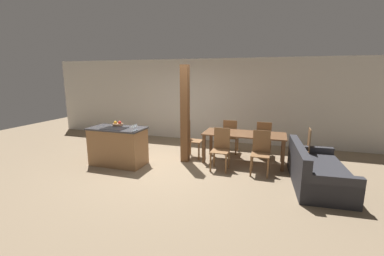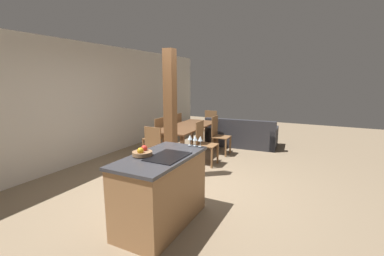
% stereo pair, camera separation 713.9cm
% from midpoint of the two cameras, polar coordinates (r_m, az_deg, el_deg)
% --- Properties ---
extents(ground_plane, '(16.00, 16.00, 0.00)m').
position_cam_midpoint_polar(ground_plane, '(4.28, 26.06, -17.89)').
color(ground_plane, '#847056').
extents(wall_back, '(11.20, 0.08, 2.70)m').
position_cam_midpoint_polar(wall_back, '(6.60, 23.97, 4.76)').
color(wall_back, silver).
rests_on(wall_back, ground_plane).
extents(kitchen_island, '(1.35, 0.70, 0.94)m').
position_cam_midpoint_polar(kitchen_island, '(3.85, 9.30, -12.44)').
color(kitchen_island, '#9E7047').
rests_on(kitchen_island, ground_plane).
extents(fruit_bowl, '(0.25, 0.25, 0.12)m').
position_cam_midpoint_polar(fruit_bowl, '(3.87, 8.36, -4.20)').
color(fruit_bowl, '#99704C').
rests_on(fruit_bowl, kitchen_island).
extents(wine_glass_near, '(0.07, 0.07, 0.15)m').
position_cam_midpoint_polar(wine_glass_near, '(3.35, 19.13, -5.95)').
color(wine_glass_near, silver).
rests_on(wine_glass_near, kitchen_island).
extents(wine_glass_middle, '(0.07, 0.07, 0.15)m').
position_cam_midpoint_polar(wine_glass_middle, '(3.42, 19.11, -5.55)').
color(wine_glass_middle, silver).
rests_on(wine_glass_middle, kitchen_island).
extents(wine_glass_far, '(0.07, 0.07, 0.15)m').
position_cam_midpoint_polar(wine_glass_far, '(3.50, 19.10, -5.17)').
color(wine_glass_far, silver).
rests_on(wine_glass_far, kitchen_island).
extents(dining_table, '(2.01, 0.85, 0.76)m').
position_cam_midpoint_polar(dining_table, '(5.37, 44.28, -6.53)').
color(dining_table, brown).
rests_on(dining_table, ground_plane).
extents(dining_chair_near_left, '(0.40, 0.40, 0.97)m').
position_cam_midpoint_polar(dining_chair_near_left, '(4.67, 42.41, -10.59)').
color(dining_chair_near_left, brown).
rests_on(dining_chair_near_left, ground_plane).
extents(dining_chair_near_right, '(0.40, 0.40, 0.97)m').
position_cam_midpoint_polar(dining_chair_near_right, '(5.11, 51.78, -10.31)').
color(dining_chair_near_right, brown).
rests_on(dining_chair_near_right, ground_plane).
extents(dining_chair_far_left, '(0.40, 0.40, 0.97)m').
position_cam_midpoint_polar(dining_chair_far_left, '(5.81, 37.31, -6.01)').
color(dining_chair_far_left, brown).
rests_on(dining_chair_far_left, ground_plane).
extents(dining_chair_far_right, '(0.40, 0.40, 0.97)m').
position_cam_midpoint_polar(dining_chair_far_right, '(6.17, 45.27, -6.19)').
color(dining_chair_far_right, brown).
rests_on(dining_chair_far_right, ground_plane).
extents(dining_chair_head_end, '(0.40, 0.40, 0.97)m').
position_cam_midpoint_polar(dining_chair_head_end, '(4.96, 29.46, -7.82)').
color(dining_chair_head_end, brown).
rests_on(dining_chair_head_end, ground_plane).
extents(dining_chair_foot_end, '(0.40, 0.40, 0.97)m').
position_cam_midpoint_polar(dining_chair_foot_end, '(6.15, 55.75, -7.93)').
color(dining_chair_foot_end, brown).
rests_on(dining_chair_foot_end, ground_plane).
extents(couch, '(1.09, 2.00, 0.80)m').
position_cam_midpoint_polar(couch, '(5.69, 62.53, -12.96)').
color(couch, '#2D2D33').
rests_on(couch, ground_plane).
extents(timber_post, '(0.19, 0.19, 2.43)m').
position_cam_midpoint_polar(timber_post, '(4.41, 30.63, -0.63)').
color(timber_post, brown).
rests_on(timber_post, ground_plane).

